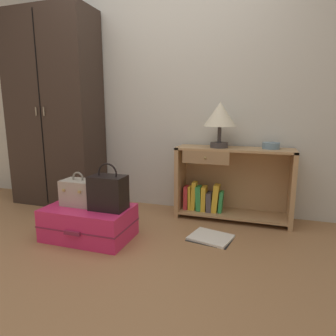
% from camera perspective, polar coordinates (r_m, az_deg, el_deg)
% --- Properties ---
extents(ground_plane, '(9.00, 9.00, 0.00)m').
position_cam_1_polar(ground_plane, '(2.15, -14.02, -18.70)').
color(ground_plane, '#9E7047').
extents(back_wall, '(6.40, 0.10, 2.60)m').
position_cam_1_polar(back_wall, '(3.24, -0.49, 15.39)').
color(back_wall, beige).
rests_on(back_wall, ground_plane).
extents(wardrobe, '(1.00, 0.47, 2.10)m').
position_cam_1_polar(wardrobe, '(3.56, -21.19, 10.28)').
color(wardrobe, '#33261E').
rests_on(wardrobe, ground_plane).
extents(bookshelf, '(1.10, 0.34, 0.71)m').
position_cam_1_polar(bookshelf, '(2.94, 11.51, -3.11)').
color(bookshelf, tan).
rests_on(bookshelf, ground_plane).
extents(table_lamp, '(0.31, 0.31, 0.43)m').
position_cam_1_polar(table_lamp, '(2.83, 10.12, 9.90)').
color(table_lamp, '#3D3838').
rests_on(table_lamp, bookshelf).
extents(bowl, '(0.16, 0.16, 0.06)m').
position_cam_1_polar(bowl, '(2.88, 19.46, 4.13)').
color(bowl, slate).
rests_on(bowl, bookshelf).
extents(suitcase_large, '(0.72, 0.47, 0.27)m').
position_cam_1_polar(suitcase_large, '(2.59, -15.15, -10.21)').
color(suitcase_large, '#DB2860').
rests_on(suitcase_large, ground_plane).
extents(train_case, '(0.27, 0.20, 0.29)m').
position_cam_1_polar(train_case, '(2.60, -17.02, -4.53)').
color(train_case, '#A89E8E').
rests_on(train_case, suitcase_large).
extents(handbag, '(0.29, 0.19, 0.38)m').
position_cam_1_polar(handbag, '(2.41, -11.58, -4.65)').
color(handbag, black).
rests_on(handbag, suitcase_large).
extents(bottle, '(0.08, 0.08, 0.17)m').
position_cam_1_polar(bottle, '(2.85, -22.90, -9.92)').
color(bottle, white).
rests_on(bottle, ground_plane).
extents(open_book_on_floor, '(0.39, 0.34, 0.02)m').
position_cam_1_polar(open_book_on_floor, '(2.56, 8.34, -13.28)').
color(open_book_on_floor, white).
rests_on(open_book_on_floor, ground_plane).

